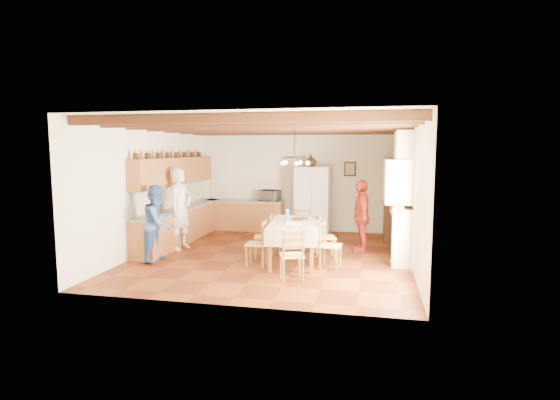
{
  "coord_description": "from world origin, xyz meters",
  "views": [
    {
      "loc": [
        2.15,
        -9.5,
        2.42
      ],
      "look_at": [
        0.1,
        0.3,
        1.25
      ],
      "focal_mm": 28.0,
      "sensor_mm": 36.0,
      "label": 1
    }
  ],
  "objects_px": {
    "chair_end_far": "(299,229)",
    "person_woman_blue": "(158,223)",
    "refrigerator": "(313,200)",
    "hutch": "(394,199)",
    "chair_left_far": "(264,236)",
    "microwave": "(270,195)",
    "chair_right_near": "(330,245)",
    "dining_table": "(294,226)",
    "chair_end_near": "(292,254)",
    "chair_right_far": "(326,236)",
    "chair_left_near": "(256,243)",
    "person_man": "(180,209)",
    "person_woman_red": "(361,216)"
  },
  "relations": [
    {
      "from": "chair_right_far",
      "to": "chair_end_far",
      "type": "height_order",
      "value": "same"
    },
    {
      "from": "chair_end_far",
      "to": "refrigerator",
      "type": "bearing_deg",
      "value": 95.03
    },
    {
      "from": "chair_right_near",
      "to": "person_woman_blue",
      "type": "bearing_deg",
      "value": 100.63
    },
    {
      "from": "chair_end_far",
      "to": "person_man",
      "type": "relative_size",
      "value": 0.49
    },
    {
      "from": "chair_left_far",
      "to": "microwave",
      "type": "xyz_separation_m",
      "value": [
        -0.58,
        3.07,
        0.58
      ]
    },
    {
      "from": "chair_end_near",
      "to": "person_woman_red",
      "type": "height_order",
      "value": "person_woman_red"
    },
    {
      "from": "dining_table",
      "to": "chair_end_near",
      "type": "distance_m",
      "value": 1.34
    },
    {
      "from": "chair_left_far",
      "to": "chair_end_near",
      "type": "bearing_deg",
      "value": 21.63
    },
    {
      "from": "refrigerator",
      "to": "hutch",
      "type": "relative_size",
      "value": 0.88
    },
    {
      "from": "refrigerator",
      "to": "chair_left_near",
      "type": "xyz_separation_m",
      "value": [
        -0.71,
        -3.66,
        -0.49
      ]
    },
    {
      "from": "person_woman_blue",
      "to": "microwave",
      "type": "relative_size",
      "value": 2.88
    },
    {
      "from": "person_woman_blue",
      "to": "person_woman_red",
      "type": "relative_size",
      "value": 0.97
    },
    {
      "from": "dining_table",
      "to": "chair_left_far",
      "type": "height_order",
      "value": "chair_left_far"
    },
    {
      "from": "chair_right_near",
      "to": "person_woman_blue",
      "type": "xyz_separation_m",
      "value": [
        -3.71,
        -0.2,
        0.35
      ]
    },
    {
      "from": "chair_left_near",
      "to": "person_man",
      "type": "xyz_separation_m",
      "value": [
        -2.18,
        1.1,
        0.51
      ]
    },
    {
      "from": "chair_left_near",
      "to": "chair_right_near",
      "type": "distance_m",
      "value": 1.53
    },
    {
      "from": "refrigerator",
      "to": "chair_left_far",
      "type": "bearing_deg",
      "value": -101.51
    },
    {
      "from": "person_woman_blue",
      "to": "person_woman_red",
      "type": "xyz_separation_m",
      "value": [
        4.29,
        1.78,
        0.02
      ]
    },
    {
      "from": "chair_end_far",
      "to": "person_woman_blue",
      "type": "height_order",
      "value": "person_woman_blue"
    },
    {
      "from": "chair_left_near",
      "to": "dining_table",
      "type": "bearing_deg",
      "value": 120.69
    },
    {
      "from": "hutch",
      "to": "microwave",
      "type": "bearing_deg",
      "value": 172.15
    },
    {
      "from": "hutch",
      "to": "chair_left_near",
      "type": "distance_m",
      "value": 4.45
    },
    {
      "from": "refrigerator",
      "to": "person_man",
      "type": "distance_m",
      "value": 3.86
    },
    {
      "from": "dining_table",
      "to": "chair_left_near",
      "type": "bearing_deg",
      "value": -146.28
    },
    {
      "from": "chair_end_near",
      "to": "chair_end_far",
      "type": "height_order",
      "value": "same"
    },
    {
      "from": "dining_table",
      "to": "chair_end_near",
      "type": "height_order",
      "value": "chair_end_near"
    },
    {
      "from": "person_man",
      "to": "chair_left_near",
      "type": "bearing_deg",
      "value": -105.38
    },
    {
      "from": "chair_left_near",
      "to": "chair_right_near",
      "type": "height_order",
      "value": "same"
    },
    {
      "from": "chair_right_far",
      "to": "microwave",
      "type": "relative_size",
      "value": 1.67
    },
    {
      "from": "dining_table",
      "to": "microwave",
      "type": "xyz_separation_m",
      "value": [
        -1.33,
        3.36,
        0.28
      ]
    },
    {
      "from": "person_woman_blue",
      "to": "chair_left_far",
      "type": "bearing_deg",
      "value": -72.45
    },
    {
      "from": "chair_end_near",
      "to": "person_man",
      "type": "relative_size",
      "value": 0.49
    },
    {
      "from": "chair_end_near",
      "to": "microwave",
      "type": "relative_size",
      "value": 1.67
    },
    {
      "from": "chair_left_near",
      "to": "person_man",
      "type": "distance_m",
      "value": 2.5
    },
    {
      "from": "chair_right_near",
      "to": "chair_right_far",
      "type": "relative_size",
      "value": 1.0
    },
    {
      "from": "refrigerator",
      "to": "chair_left_far",
      "type": "xyz_separation_m",
      "value": [
        -0.74,
        -2.9,
        -0.49
      ]
    },
    {
      "from": "hutch",
      "to": "chair_left_near",
      "type": "bearing_deg",
      "value": -130.61
    },
    {
      "from": "chair_end_far",
      "to": "person_woman_red",
      "type": "bearing_deg",
      "value": 5.37
    },
    {
      "from": "chair_left_near",
      "to": "person_woman_blue",
      "type": "relative_size",
      "value": 0.58
    },
    {
      "from": "refrigerator",
      "to": "chair_right_near",
      "type": "relative_size",
      "value": 2.01
    },
    {
      "from": "refrigerator",
      "to": "chair_left_near",
      "type": "bearing_deg",
      "value": -98.16
    },
    {
      "from": "chair_end_near",
      "to": "person_woman_blue",
      "type": "distance_m",
      "value": 3.2
    },
    {
      "from": "hutch",
      "to": "chair_right_far",
      "type": "distance_m",
      "value": 2.86
    },
    {
      "from": "hutch",
      "to": "chair_left_far",
      "type": "relative_size",
      "value": 2.27
    },
    {
      "from": "refrigerator",
      "to": "hutch",
      "type": "height_order",
      "value": "hutch"
    },
    {
      "from": "dining_table",
      "to": "person_woman_blue",
      "type": "bearing_deg",
      "value": -169.68
    },
    {
      "from": "refrigerator",
      "to": "chair_end_near",
      "type": "bearing_deg",
      "value": -84.76
    },
    {
      "from": "chair_end_near",
      "to": "chair_right_far",
      "type": "bearing_deg",
      "value": -123.9
    },
    {
      "from": "dining_table",
      "to": "chair_end_near",
      "type": "xyz_separation_m",
      "value": [
        0.18,
        -1.3,
        -0.3
      ]
    },
    {
      "from": "chair_left_far",
      "to": "chair_end_near",
      "type": "relative_size",
      "value": 1.0
    }
  ]
}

